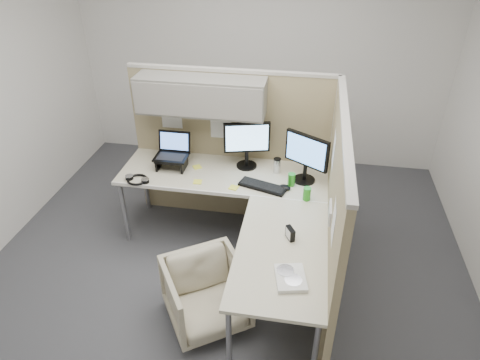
% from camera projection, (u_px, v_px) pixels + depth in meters
% --- Properties ---
extents(ground, '(4.50, 4.50, 0.00)m').
position_uv_depth(ground, '(225.00, 269.00, 4.02)').
color(ground, '#3A3B40').
rests_on(ground, ground).
extents(partition_back, '(2.00, 0.36, 1.63)m').
position_uv_depth(partition_back, '(218.00, 124.00, 4.15)').
color(partition_back, '#9B8B65').
rests_on(partition_back, ground).
extents(partition_right, '(0.07, 2.03, 1.63)m').
position_uv_depth(partition_right, '(332.00, 214.00, 3.40)').
color(partition_right, '#9B8B65').
rests_on(partition_right, ground).
extents(desk, '(2.00, 1.98, 0.73)m').
position_uv_depth(desk, '(240.00, 203.00, 3.74)').
color(desk, beige).
rests_on(desk, ground).
extents(office_chair, '(0.81, 0.80, 0.62)m').
position_uv_depth(office_chair, '(206.00, 291.00, 3.38)').
color(office_chair, beige).
rests_on(office_chair, ground).
extents(monitor_left, '(0.43, 0.20, 0.47)m').
position_uv_depth(monitor_left, '(247.00, 141.00, 4.05)').
color(monitor_left, black).
rests_on(monitor_left, desk).
extents(monitor_right, '(0.39, 0.26, 0.47)m').
position_uv_depth(monitor_right, '(306.00, 155.00, 3.83)').
color(monitor_right, black).
rests_on(monitor_right, desk).
extents(laptop_station, '(0.32, 0.27, 0.33)m').
position_uv_depth(laptop_station, '(172.00, 155.00, 4.13)').
color(laptop_station, black).
rests_on(laptop_station, desk).
extents(keyboard, '(0.46, 0.27, 0.02)m').
position_uv_depth(keyboard, '(263.00, 186.00, 3.87)').
color(keyboard, black).
rests_on(keyboard, desk).
extents(mouse, '(0.13, 0.11, 0.04)m').
position_uv_depth(mouse, '(285.00, 187.00, 3.84)').
color(mouse, black).
rests_on(mouse, desk).
extents(travel_mug, '(0.07, 0.07, 0.15)m').
position_uv_depth(travel_mug, '(277.00, 166.00, 4.06)').
color(travel_mug, silver).
rests_on(travel_mug, desk).
extents(soda_can_green, '(0.07, 0.07, 0.12)m').
position_uv_depth(soda_can_green, '(307.00, 194.00, 3.68)').
color(soda_can_green, '#268C1E').
rests_on(soda_can_green, desk).
extents(soda_can_silver, '(0.07, 0.07, 0.12)m').
position_uv_depth(soda_can_silver, '(291.00, 180.00, 3.88)').
color(soda_can_silver, '#268C1E').
rests_on(soda_can_silver, desk).
extents(sticky_note_b, '(0.09, 0.09, 0.01)m').
position_uv_depth(sticky_note_b, '(234.00, 188.00, 3.87)').
color(sticky_note_b, yellow).
rests_on(sticky_note_b, desk).
extents(sticky_note_a, '(0.08, 0.08, 0.01)m').
position_uv_depth(sticky_note_a, '(198.00, 182.00, 3.95)').
color(sticky_note_a, yellow).
rests_on(sticky_note_a, desk).
extents(sticky_note_c, '(0.11, 0.11, 0.01)m').
position_uv_depth(sticky_note_c, '(197.00, 167.00, 4.18)').
color(sticky_note_c, yellow).
rests_on(sticky_note_c, desk).
extents(headphones, '(0.24, 0.22, 0.03)m').
position_uv_depth(headphones, '(137.00, 179.00, 3.96)').
color(headphones, black).
rests_on(headphones, desk).
extents(paper_stack, '(0.25, 0.29, 0.03)m').
position_uv_depth(paper_stack, '(290.00, 278.00, 2.90)').
color(paper_stack, white).
rests_on(paper_stack, desk).
extents(desk_clock, '(0.08, 0.10, 0.10)m').
position_uv_depth(desk_clock, '(290.00, 233.00, 3.25)').
color(desk_clock, black).
rests_on(desk_clock, desk).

